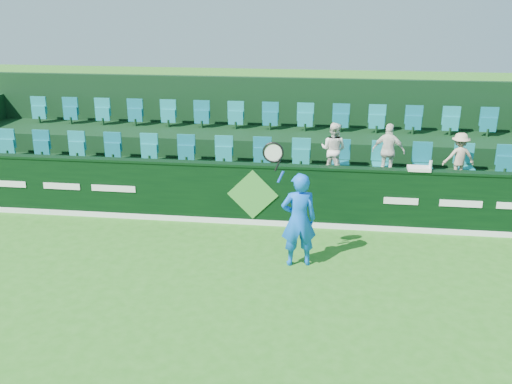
# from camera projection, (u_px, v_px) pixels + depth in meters

# --- Properties ---
(ground) EXTENTS (60.00, 60.00, 0.00)m
(ground) POSITION_uv_depth(u_px,v_px,m) (219.00, 322.00, 8.77)
(ground) COLOR #276E1A
(ground) RESTS_ON ground
(sponsor_hoarding) EXTENTS (16.00, 0.25, 1.35)m
(sponsor_hoarding) POSITION_uv_depth(u_px,v_px,m) (254.00, 194.00, 12.28)
(sponsor_hoarding) COLOR black
(sponsor_hoarding) RESTS_ON ground
(stand_tier_front) EXTENTS (16.00, 2.00, 0.80)m
(stand_tier_front) POSITION_uv_depth(u_px,v_px,m) (260.00, 189.00, 13.40)
(stand_tier_front) COLOR black
(stand_tier_front) RESTS_ON ground
(stand_tier_back) EXTENTS (16.00, 1.80, 1.30)m
(stand_tier_back) POSITION_uv_depth(u_px,v_px,m) (268.00, 157.00, 15.09)
(stand_tier_back) COLOR black
(stand_tier_back) RESTS_ON ground
(stand_rear) EXTENTS (16.00, 4.10, 2.60)m
(stand_rear) POSITION_uv_depth(u_px,v_px,m) (270.00, 132.00, 15.32)
(stand_rear) COLOR black
(stand_rear) RESTS_ON ground
(seat_row_front) EXTENTS (13.50, 0.50, 0.60)m
(seat_row_front) POSITION_uv_depth(u_px,v_px,m) (262.00, 156.00, 13.54)
(seat_row_front) COLOR teal
(seat_row_front) RESTS_ON stand_tier_front
(seat_row_back) EXTENTS (13.50, 0.50, 0.60)m
(seat_row_back) POSITION_uv_depth(u_px,v_px,m) (270.00, 119.00, 15.06)
(seat_row_back) COLOR teal
(seat_row_back) RESTS_ON stand_tier_back
(tennis_player) EXTENTS (1.08, 0.56, 2.41)m
(tennis_player) POSITION_uv_depth(u_px,v_px,m) (298.00, 219.00, 10.33)
(tennis_player) COLOR blue
(tennis_player) RESTS_ON ground
(spectator_left) EXTENTS (0.73, 0.66, 1.24)m
(spectator_left) POSITION_uv_depth(u_px,v_px,m) (333.00, 150.00, 12.88)
(spectator_left) COLOR white
(spectator_left) RESTS_ON stand_tier_front
(spectator_middle) EXTENTS (0.79, 0.49, 1.25)m
(spectator_middle) POSITION_uv_depth(u_px,v_px,m) (389.00, 151.00, 12.73)
(spectator_middle) COLOR white
(spectator_middle) RESTS_ON stand_tier_front
(spectator_right) EXTENTS (0.77, 0.53, 1.09)m
(spectator_right) POSITION_uv_depth(u_px,v_px,m) (459.00, 157.00, 12.57)
(spectator_right) COLOR #C6AD8B
(spectator_right) RESTS_ON stand_tier_front
(towel) EXTENTS (0.45, 0.29, 0.07)m
(towel) POSITION_uv_depth(u_px,v_px,m) (419.00, 169.00, 11.63)
(towel) COLOR white
(towel) RESTS_ON sponsor_hoarding
(drinks_bottle) EXTENTS (0.07, 0.07, 0.21)m
(drinks_bottle) POSITION_uv_depth(u_px,v_px,m) (430.00, 166.00, 11.58)
(drinks_bottle) COLOR white
(drinks_bottle) RESTS_ON sponsor_hoarding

